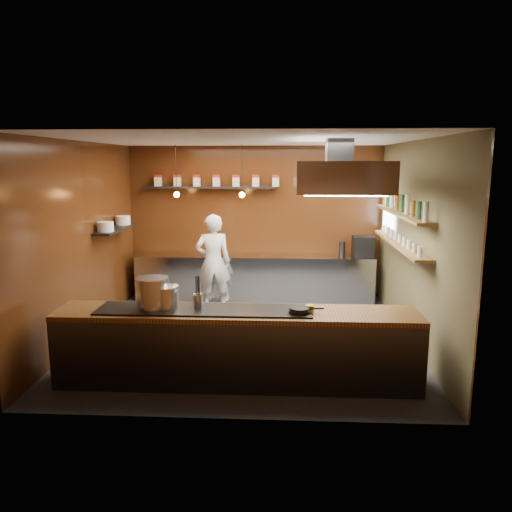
# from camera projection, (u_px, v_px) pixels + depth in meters

# --- Properties ---
(floor) EXTENTS (5.00, 5.00, 0.00)m
(floor) POSITION_uv_depth(u_px,v_px,m) (247.00, 337.00, 7.76)
(floor) COLOR black
(floor) RESTS_ON ground
(back_wall) EXTENTS (5.00, 0.00, 5.00)m
(back_wall) POSITION_uv_depth(u_px,v_px,m) (255.00, 222.00, 9.93)
(back_wall) COLOR #331A09
(back_wall) RESTS_ON ground
(left_wall) EXTENTS (0.00, 5.00, 5.00)m
(left_wall) POSITION_uv_depth(u_px,v_px,m) (83.00, 241.00, 7.61)
(left_wall) COLOR #331A09
(left_wall) RESTS_ON ground
(right_wall) EXTENTS (0.00, 5.00, 5.00)m
(right_wall) POSITION_uv_depth(u_px,v_px,m) (415.00, 244.00, 7.35)
(right_wall) COLOR #4E482C
(right_wall) RESTS_ON ground
(ceiling) EXTENTS (5.00, 5.00, 0.00)m
(ceiling) POSITION_uv_depth(u_px,v_px,m) (246.00, 140.00, 7.20)
(ceiling) COLOR silver
(ceiling) RESTS_ON back_wall
(window_pane) EXTENTS (0.00, 1.00, 1.00)m
(window_pane) POSITION_uv_depth(u_px,v_px,m) (389.00, 207.00, 8.95)
(window_pane) COLOR white
(window_pane) RESTS_ON right_wall
(prep_counter) EXTENTS (4.60, 0.65, 0.90)m
(prep_counter) POSITION_uv_depth(u_px,v_px,m) (255.00, 278.00, 9.80)
(prep_counter) COLOR silver
(prep_counter) RESTS_ON floor
(pass_counter) EXTENTS (4.40, 0.72, 0.94)m
(pass_counter) POSITION_uv_depth(u_px,v_px,m) (237.00, 347.00, 6.10)
(pass_counter) COLOR #38383D
(pass_counter) RESTS_ON floor
(tin_shelf) EXTENTS (2.60, 0.26, 0.04)m
(tin_shelf) POSITION_uv_depth(u_px,v_px,m) (209.00, 187.00, 9.71)
(tin_shelf) COLOR black
(tin_shelf) RESTS_ON back_wall
(plate_shelf) EXTENTS (0.30, 1.40, 0.04)m
(plate_shelf) POSITION_uv_depth(u_px,v_px,m) (115.00, 229.00, 8.57)
(plate_shelf) COLOR black
(plate_shelf) RESTS_ON left_wall
(bottle_shelf_upper) EXTENTS (0.26, 2.80, 0.04)m
(bottle_shelf_upper) POSITION_uv_depth(u_px,v_px,m) (401.00, 213.00, 7.57)
(bottle_shelf_upper) COLOR olive
(bottle_shelf_upper) RESTS_ON right_wall
(bottle_shelf_lower) EXTENTS (0.26, 2.80, 0.04)m
(bottle_shelf_lower) POSITION_uv_depth(u_px,v_px,m) (399.00, 244.00, 7.66)
(bottle_shelf_lower) COLOR olive
(bottle_shelf_lower) RESTS_ON right_wall
(extractor_hood) EXTENTS (1.20, 2.00, 0.72)m
(extractor_hood) POSITION_uv_depth(u_px,v_px,m) (339.00, 176.00, 6.83)
(extractor_hood) COLOR #38383D
(extractor_hood) RESTS_ON ceiling
(pendant_left) EXTENTS (0.10, 0.10, 0.95)m
(pendant_left) POSITION_uv_depth(u_px,v_px,m) (177.00, 192.00, 9.10)
(pendant_left) COLOR black
(pendant_left) RESTS_ON ceiling
(pendant_right) EXTENTS (0.10, 0.10, 0.95)m
(pendant_right) POSITION_uv_depth(u_px,v_px,m) (242.00, 192.00, 9.04)
(pendant_right) COLOR black
(pendant_right) RESTS_ON ceiling
(storage_tins) EXTENTS (2.43, 0.13, 0.22)m
(storage_tins) POSITION_uv_depth(u_px,v_px,m) (217.00, 181.00, 9.68)
(storage_tins) COLOR #BCB39C
(storage_tins) RESTS_ON tin_shelf
(plate_stacks) EXTENTS (0.26, 1.16, 0.16)m
(plate_stacks) POSITION_uv_depth(u_px,v_px,m) (115.00, 223.00, 8.55)
(plate_stacks) COLOR white
(plate_stacks) RESTS_ON plate_shelf
(bottles) EXTENTS (0.06, 2.66, 0.24)m
(bottles) POSITION_uv_depth(u_px,v_px,m) (402.00, 204.00, 7.55)
(bottles) COLOR silver
(bottles) RESTS_ON bottle_shelf_upper
(wine_glasses) EXTENTS (0.07, 2.37, 0.13)m
(wine_glasses) POSITION_uv_depth(u_px,v_px,m) (400.00, 238.00, 7.65)
(wine_glasses) COLOR silver
(wine_glasses) RESTS_ON bottle_shelf_lower
(stockpot_large) EXTENTS (0.45, 0.45, 0.38)m
(stockpot_large) POSITION_uv_depth(u_px,v_px,m) (153.00, 293.00, 6.02)
(stockpot_large) COLOR #B5B7BC
(stockpot_large) RESTS_ON pass_counter
(stockpot_small) EXTENTS (0.31, 0.31, 0.28)m
(stockpot_small) POSITION_uv_depth(u_px,v_px,m) (166.00, 297.00, 6.02)
(stockpot_small) COLOR silver
(stockpot_small) RESTS_ON pass_counter
(utensil_crock) EXTENTS (0.17, 0.17, 0.16)m
(utensil_crock) POSITION_uv_depth(u_px,v_px,m) (198.00, 300.00, 6.10)
(utensil_crock) COLOR silver
(utensil_crock) RESTS_ON pass_counter
(frying_pan) EXTENTS (0.42, 0.25, 0.06)m
(frying_pan) POSITION_uv_depth(u_px,v_px,m) (300.00, 310.00, 5.87)
(frying_pan) COLOR black
(frying_pan) RESTS_ON pass_counter
(butter_jar) EXTENTS (0.14, 0.14, 0.10)m
(butter_jar) POSITION_uv_depth(u_px,v_px,m) (310.00, 309.00, 5.93)
(butter_jar) COLOR gold
(butter_jar) RESTS_ON pass_counter
(espresso_machine) EXTENTS (0.39, 0.37, 0.38)m
(espresso_machine) POSITION_uv_depth(u_px,v_px,m) (363.00, 246.00, 9.64)
(espresso_machine) COLOR black
(espresso_machine) RESTS_ON prep_counter
(chef) EXTENTS (0.73, 0.57, 1.76)m
(chef) POSITION_uv_depth(u_px,v_px,m) (213.00, 262.00, 9.14)
(chef) COLOR white
(chef) RESTS_ON floor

